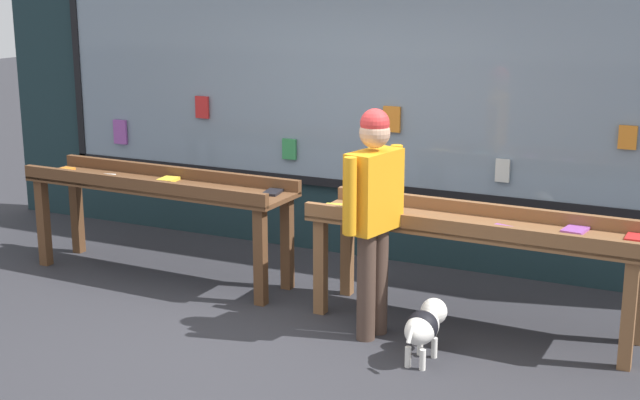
{
  "coord_description": "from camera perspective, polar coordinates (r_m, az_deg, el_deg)",
  "views": [
    {
      "loc": [
        3.15,
        -5.34,
        2.6
      ],
      "look_at": [
        0.24,
        0.77,
        0.93
      ],
      "focal_mm": 50.0,
      "sensor_mm": 36.0,
      "label": 1
    }
  ],
  "objects": [
    {
      "name": "ground_plane",
      "position": [
        6.72,
        -4.76,
        -8.95
      ],
      "size": [
        40.0,
        40.0,
        0.0
      ],
      "primitive_type": "plane",
      "color": "#2D2D33"
    },
    {
      "name": "shopfront_facade",
      "position": [
        8.38,
        3.42,
        8.17
      ],
      "size": [
        8.52,
        0.29,
        3.57
      ],
      "color": "#192D33",
      "rests_on": "ground_plane"
    },
    {
      "name": "display_table_left",
      "position": [
        8.01,
        -10.28,
        0.41
      ],
      "size": [
        2.56,
        0.68,
        0.96
      ],
      "color": "brown",
      "rests_on": "ground_plane"
    },
    {
      "name": "display_table_right",
      "position": [
        6.8,
        9.81,
        -2.23
      ],
      "size": [
        2.56,
        0.72,
        0.92
      ],
      "color": "brown",
      "rests_on": "ground_plane"
    },
    {
      "name": "person_browsing",
      "position": [
        6.48,
        3.45,
        -0.34
      ],
      "size": [
        0.31,
        0.66,
        1.72
      ],
      "rotation": [
        0.0,
        0.0,
        1.35
      ],
      "color": "#4C382D",
      "rests_on": "ground_plane"
    },
    {
      "name": "small_dog",
      "position": [
        6.32,
        6.69,
        -7.96
      ],
      "size": [
        0.23,
        0.6,
        0.4
      ],
      "rotation": [
        0.0,
        0.0,
        1.54
      ],
      "color": "white",
      "rests_on": "ground_plane"
    }
  ]
}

